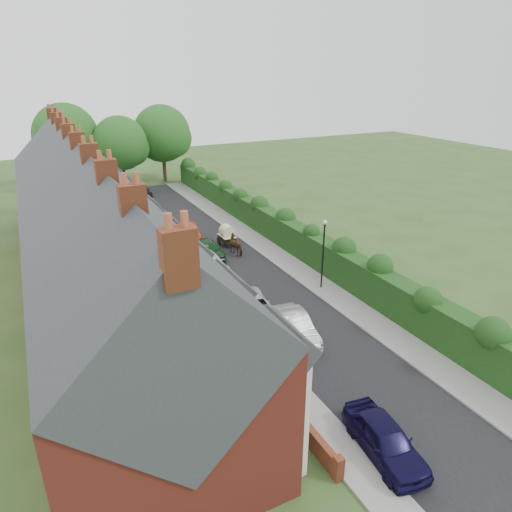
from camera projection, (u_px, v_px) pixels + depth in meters
The scene contains 25 objects.
ground at pixel (312, 326), 28.06m from camera, with size 140.00×140.00×0.00m, color #2D4C1E.
road at pixel (232, 264), 36.93m from camera, with size 6.00×58.00×0.02m, color black.
pavement_hedge_side at pixel (276, 254), 38.61m from camera, with size 2.20×58.00×0.12m, color #98948F.
pavement_house_side at pixel (187, 272), 35.32m from camera, with size 1.70×58.00×0.12m, color #98948F.
kerb_hedge_side at pixel (265, 257), 38.18m from camera, with size 0.18×58.00×0.13m, color gray.
kerb_house_side at pixel (196, 270), 35.65m from camera, with size 0.18×58.00×0.13m, color gray.
hedge at pixel (295, 234), 38.77m from camera, with size 2.10×58.00×2.85m.
terrace_row at pixel (93, 235), 30.09m from camera, with size 9.05×40.50×11.50m.
garden_wall_row at pixel (178, 274), 33.92m from camera, with size 0.35×40.35×1.10m.
lamppost at pixel (324, 246), 31.51m from camera, with size 0.32×0.32×5.16m.
tree_far_left at pixel (123, 144), 57.89m from camera, with size 7.14×6.80×9.29m.
tree_far_right at pixel (165, 135), 61.81m from camera, with size 7.98×7.60×10.31m.
tree_far_back at pixel (70, 137), 57.56m from camera, with size 8.40×8.00×10.82m.
car_navy at pixel (385, 439), 18.46m from camera, with size 1.79×4.45×1.52m, color black.
car_silver_a at pixel (295, 326), 26.62m from camera, with size 1.56×4.49×1.48m, color #99999D.
car_silver_b at pixel (253, 307), 28.80m from camera, with size 2.30×4.99×1.39m, color silver.
car_white at pixel (210, 262), 35.50m from camera, with size 1.86×4.57×1.33m, color silver.
car_green at pixel (210, 250), 37.92m from camera, with size 1.67×4.15×1.41m, color #103615.
car_red at pixel (188, 231), 42.24m from camera, with size 1.48×4.23×1.39m, color #9D2511.
car_beige at pixel (155, 214), 47.41m from camera, with size 2.15×4.67×1.30m, color tan.
car_grey at pixel (139, 198), 52.99m from camera, with size 1.92×4.72×1.37m, color #54565B.
car_black at pixel (142, 190), 56.39m from camera, with size 1.67×4.15×1.41m, color black.
horse at pixel (237, 245), 38.55m from camera, with size 0.90×1.99×1.68m, color #50331D.
horse_cart at pixel (227, 234), 40.21m from camera, with size 1.22×2.70×1.95m.
car_extra_far at pixel (127, 185), 58.92m from camera, with size 1.83×4.51×1.31m, color slate.
Camera 1 is at (-13.97, -20.18, 14.67)m, focal length 32.00 mm.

